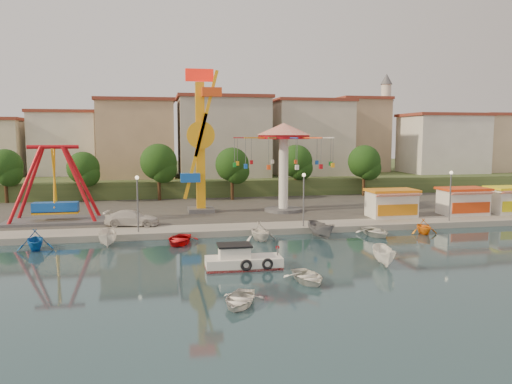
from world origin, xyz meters
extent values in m
plane|color=#142B38|center=(0.00, 0.00, 0.00)|extent=(200.00, 200.00, 0.00)
cube|color=#9E998E|center=(0.00, 62.00, 0.30)|extent=(200.00, 100.00, 0.60)
cube|color=#4C4944|center=(0.00, 30.00, 0.60)|extent=(90.00, 28.00, 0.01)
cube|color=#384C26|center=(0.00, 67.00, 1.50)|extent=(200.00, 60.00, 3.00)
cube|color=#59595E|center=(-16.56, 19.97, 0.75)|extent=(10.00, 5.00, 0.30)
cube|color=blue|center=(-16.56, 19.97, 2.20)|extent=(4.50, 1.40, 1.00)
cylinder|color=#B00E16|center=(-16.56, 19.97, 8.40)|extent=(5.00, 0.40, 0.40)
cube|color=#59595E|center=(-1.22, 24.07, 0.85)|extent=(3.00, 3.00, 0.50)
cube|color=#FFA915|center=(-1.22, 24.07, 8.10)|extent=(1.00, 1.00, 15.00)
cube|color=#FE1C0E|center=(-1.22, 24.07, 16.40)|extent=(3.20, 0.50, 1.40)
cylinder|color=#FFA915|center=(-1.22, 23.27, 9.60)|extent=(3.20, 0.50, 3.20)
cube|color=#FFA915|center=(-0.58, 23.07, 12.02)|extent=(2.88, 0.35, 9.76)
cube|color=#ED4515|center=(0.05, 23.07, 14.44)|extent=(2.20, 1.20, 1.00)
cylinder|color=#59595E|center=(8.38, 22.67, 0.80)|extent=(4.40, 4.40, 0.40)
cylinder|color=white|center=(8.38, 22.67, 5.10)|extent=(1.10, 1.10, 9.00)
cylinder|color=#B00E16|center=(8.38, 22.67, 9.40)|extent=(6.00, 6.00, 0.50)
cone|color=red|center=(8.38, 22.67, 10.30)|extent=(6.40, 6.40, 1.40)
cube|color=white|center=(19.10, 16.50, 2.00)|extent=(5.00, 3.00, 2.80)
cube|color=orange|center=(19.10, 16.50, 3.55)|extent=(5.40, 3.40, 0.25)
cube|color=red|center=(19.10, 14.80, 3.20)|extent=(5.00, 0.77, 0.43)
cube|color=white|center=(27.86, 16.50, 2.00)|extent=(5.00, 3.00, 2.80)
cube|color=red|center=(27.86, 16.50, 3.55)|extent=(5.40, 3.40, 0.25)
cube|color=red|center=(27.86, 14.80, 3.20)|extent=(5.00, 0.77, 0.43)
cube|color=white|center=(34.09, 16.50, 2.00)|extent=(5.00, 3.00, 2.80)
cube|color=yellow|center=(34.09, 16.50, 3.55)|extent=(5.40, 3.40, 0.25)
cylinder|color=#59595E|center=(-8.00, 13.00, 3.10)|extent=(0.14, 0.14, 5.00)
cylinder|color=#59595E|center=(8.00, 13.00, 3.10)|extent=(0.14, 0.14, 5.00)
cylinder|color=#59595E|center=(24.00, 13.00, 3.10)|extent=(0.14, 0.14, 5.00)
cylinder|color=#382314|center=(-26.00, 36.98, 2.40)|extent=(0.44, 0.44, 3.60)
sphere|color=black|center=(-26.00, 36.98, 5.49)|extent=(4.60, 4.60, 4.60)
cylinder|color=#382314|center=(-16.00, 36.24, 2.30)|extent=(0.44, 0.44, 3.40)
sphere|color=black|center=(-16.00, 36.24, 5.22)|extent=(4.35, 4.35, 4.35)
cylinder|color=#382314|center=(-6.00, 35.81, 2.56)|extent=(0.44, 0.44, 3.92)
sphere|color=black|center=(-6.00, 35.81, 5.94)|extent=(5.02, 5.02, 5.02)
cylinder|color=#382314|center=(4.00, 34.36, 2.43)|extent=(0.44, 0.44, 3.66)
sphere|color=black|center=(4.00, 34.36, 5.58)|extent=(4.68, 4.68, 4.68)
cylinder|color=#382314|center=(14.00, 37.35, 2.50)|extent=(0.44, 0.44, 3.80)
sphere|color=black|center=(14.00, 37.35, 5.77)|extent=(4.86, 4.86, 4.86)
cylinder|color=#382314|center=(24.00, 35.54, 2.49)|extent=(0.44, 0.44, 3.77)
sphere|color=black|center=(24.00, 35.54, 5.73)|extent=(4.83, 4.83, 4.83)
cube|color=silver|center=(-21.33, 51.38, 7.32)|extent=(12.33, 9.01, 8.63)
cube|color=tan|center=(-8.19, 51.96, 8.62)|extent=(11.95, 9.28, 11.23)
cube|color=beige|center=(5.60, 48.80, 7.60)|extent=(12.59, 10.50, 9.20)
cube|color=beige|center=(19.07, 52.20, 7.62)|extent=(10.75, 9.23, 9.24)
cube|color=tan|center=(32.37, 50.33, 8.61)|extent=(12.77, 10.96, 11.21)
cube|color=silver|center=(44.15, 48.77, 9.18)|extent=(8.23, 8.98, 12.36)
cube|color=beige|center=(56.03, 53.70, 7.38)|extent=(11.59, 10.93, 8.76)
cylinder|color=silver|center=(36.00, 54.00, 11.00)|extent=(1.80, 1.80, 16.00)
cylinder|color=#59595E|center=(36.00, 54.00, 16.00)|extent=(2.80, 2.80, 0.30)
cone|color=#59595E|center=(36.00, 54.00, 20.00)|extent=(2.20, 2.20, 2.00)
cube|color=white|center=(-0.12, 0.75, 0.33)|extent=(5.53, 2.20, 0.99)
cube|color=#B00E16|center=(-0.12, 0.75, 0.09)|extent=(5.53, 2.20, 0.18)
cube|color=white|center=(-0.78, 0.86, 1.15)|extent=(2.23, 1.69, 0.99)
cube|color=black|center=(-0.78, 0.86, 1.70)|extent=(2.45, 1.92, 0.13)
torus|color=black|center=(-0.12, -0.35, 0.49)|extent=(0.84, 0.24, 0.83)
torus|color=black|center=(1.42, -0.29, 0.49)|extent=(0.84, 0.24, 0.83)
imported|color=white|center=(3.42, -3.49, 0.37)|extent=(2.95, 3.84, 0.74)
imported|color=white|center=(-1.70, -7.06, 0.35)|extent=(3.58, 4.10, 0.71)
imported|color=white|center=(10.20, -0.55, 0.73)|extent=(2.28, 4.00, 1.46)
imported|color=silver|center=(-8.72, 16.47, 1.37)|extent=(5.59, 3.05, 1.54)
imported|color=blue|center=(-16.33, 9.80, 0.87)|extent=(3.50, 3.85, 1.74)
imported|color=silver|center=(-10.44, 9.80, 0.78)|extent=(1.76, 4.10, 1.55)
imported|color=red|center=(-4.35, 9.80, 0.42)|extent=(3.92, 4.69, 0.83)
imported|color=white|center=(2.95, 9.80, 0.88)|extent=(3.68, 3.99, 1.75)
imported|color=slate|center=(8.78, 9.80, 0.79)|extent=(2.26, 4.31, 1.58)
imported|color=silver|center=(14.25, 9.80, 0.42)|extent=(3.14, 4.21, 0.83)
imported|color=orange|center=(19.25, 9.80, 0.75)|extent=(2.69, 3.05, 1.50)
camera|label=1|loc=(-6.02, -34.05, 9.58)|focal=35.00mm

